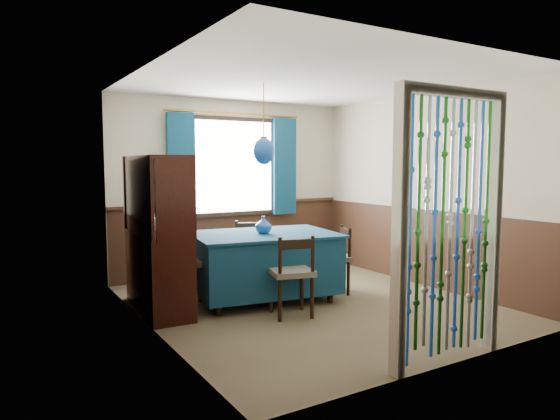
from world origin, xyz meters
TOP-DOWN VIEW (x-y plane):
  - floor at (0.00, 0.00)m, footprint 4.00×4.00m
  - ceiling at (0.00, 0.00)m, footprint 4.00×4.00m
  - wall_back at (0.00, 2.00)m, footprint 3.60×0.00m
  - wall_front at (0.00, -2.00)m, footprint 3.60×0.00m
  - wall_left at (-1.80, 0.00)m, footprint 0.00×4.00m
  - wall_right at (1.80, 0.00)m, footprint 0.00×4.00m
  - wainscot_back at (0.00, 1.99)m, footprint 3.60×0.00m
  - wainscot_front at (0.00, -1.99)m, footprint 3.60×0.00m
  - wainscot_left at (-1.79, 0.00)m, footprint 0.00×4.00m
  - wainscot_right at (1.79, 0.00)m, footprint 0.00×4.00m
  - window at (0.00, 1.95)m, footprint 1.32×0.12m
  - doorway at (0.00, -1.94)m, footprint 1.16×0.12m
  - dining_table at (-0.36, 0.43)m, footprint 1.79×1.37m
  - chair_near at (-0.42, -0.29)m, footprint 0.52×0.50m
  - chair_far at (-0.18, 1.13)m, footprint 0.55×0.54m
  - chair_left at (-1.28, 0.56)m, footprint 0.50×0.52m
  - chair_right at (0.55, 0.26)m, footprint 0.51×0.52m
  - sideboard at (-1.56, 0.65)m, footprint 0.51×1.31m
  - pendant_lamp at (-0.36, 0.43)m, footprint 0.25×0.25m
  - vase_table at (-0.38, 0.40)m, footprint 0.18×0.18m
  - bowl_shelf at (-1.50, 0.36)m, footprint 0.26×0.26m
  - vase_sideboard at (-1.50, 0.97)m, footprint 0.24×0.24m

SIDE VIEW (x-z plane):
  - floor at x=0.00m, z-range 0.00..0.00m
  - chair_right at x=0.55m, z-range 0.03..0.85m
  - chair_far at x=-0.18m, z-range 0.03..0.87m
  - dining_table at x=-0.36m, z-range 0.06..0.85m
  - chair_near at x=-0.42m, z-range 0.03..0.89m
  - wainscot_back at x=0.00m, z-range -1.30..2.30m
  - wainscot_front at x=0.00m, z-range -1.30..2.30m
  - wainscot_left at x=-1.79m, z-range -1.50..2.50m
  - wainscot_right at x=1.79m, z-range -1.50..2.50m
  - chair_left at x=-1.28m, z-range 0.03..0.99m
  - sideboard at x=-1.56m, z-range -0.25..1.43m
  - vase_table at x=-0.38m, z-range 0.79..0.97m
  - vase_sideboard at x=-1.50m, z-range 0.84..1.04m
  - doorway at x=0.00m, z-range -0.04..2.14m
  - bowl_shelf at x=-1.50m, z-range 1.15..1.21m
  - wall_back at x=0.00m, z-range -0.55..3.05m
  - wall_front at x=0.00m, z-range -0.55..3.05m
  - wall_left at x=-1.80m, z-range -0.75..3.25m
  - wall_right at x=1.80m, z-range -0.75..3.25m
  - window at x=0.00m, z-range 0.84..2.26m
  - pendant_lamp at x=-0.36m, z-range 1.28..2.20m
  - ceiling at x=0.00m, z-range 2.50..2.50m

